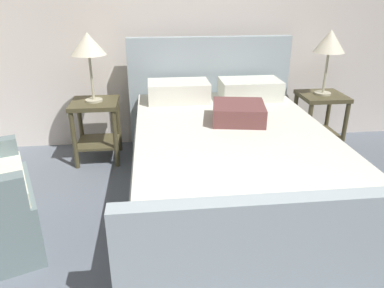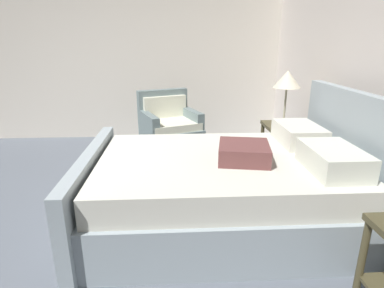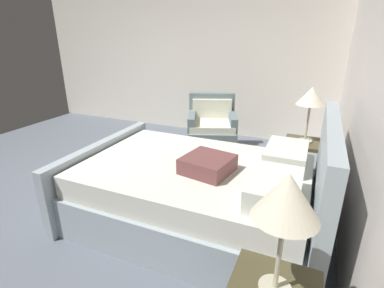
# 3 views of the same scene
# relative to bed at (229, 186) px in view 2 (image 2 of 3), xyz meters

# --- Properties ---
(ground_plane) EXTENTS (5.47, 5.72, 0.02)m
(ground_plane) POSITION_rel_bed_xyz_m (-0.02, -1.62, -0.35)
(ground_plane) COLOR slate
(wall_side_left) EXTENTS (0.12, 5.84, 2.62)m
(wall_side_left) POSITION_rel_bed_xyz_m (-2.82, -1.62, 0.96)
(wall_side_left) COLOR silver
(wall_side_left) RESTS_ON ground
(bed) EXTENTS (1.63, 2.31, 1.16)m
(bed) POSITION_rel_bed_xyz_m (0.00, 0.00, 0.00)
(bed) COLOR #9CAAB2
(bed) RESTS_ON ground
(nightstand_left) EXTENTS (0.44, 0.44, 0.60)m
(nightstand_left) POSITION_rel_bed_xyz_m (-1.14, 0.84, 0.06)
(nightstand_left) COLOR #484129
(nightstand_left) RESTS_ON ground
(table_lamp_left) EXTENTS (0.32, 0.32, 0.63)m
(table_lamp_left) POSITION_rel_bed_xyz_m (-1.14, 0.84, 0.77)
(table_lamp_left) COLOR #B7B293
(table_lamp_left) RESTS_ON nightstand_left
(armchair) EXTENTS (0.94, 0.94, 0.90)m
(armchair) POSITION_rel_bed_xyz_m (-1.79, -0.53, 0.00)
(armchair) COLOR slate
(armchair) RESTS_ON ground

